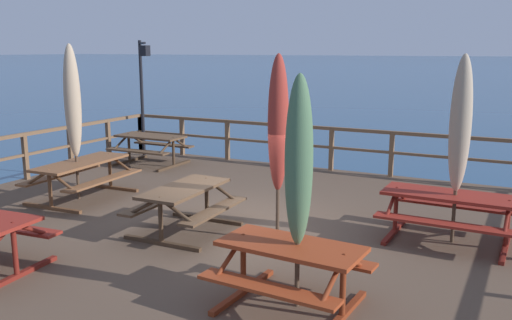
# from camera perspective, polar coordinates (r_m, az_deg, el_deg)

# --- Properties ---
(ground_plane) EXTENTS (600.00, 600.00, 0.00)m
(ground_plane) POSITION_cam_1_polar(r_m,az_deg,el_deg) (9.77, -2.04, -11.16)
(ground_plane) COLOR navy
(wooden_deck) EXTENTS (12.19, 9.95, 0.79)m
(wooden_deck) POSITION_cam_1_polar(r_m,az_deg,el_deg) (9.62, -2.06, -8.98)
(wooden_deck) COLOR brown
(wooden_deck) RESTS_ON ground
(railing_waterside_far) EXTENTS (11.99, 0.10, 1.09)m
(railing_waterside_far) POSITION_cam_1_polar(r_m,az_deg,el_deg) (13.62, 7.88, 1.94)
(railing_waterside_far) COLOR brown
(railing_waterside_far) RESTS_ON wooden_deck
(picnic_table_mid_left) EXTENTS (2.05, 1.43, 0.78)m
(picnic_table_mid_left) POSITION_cam_1_polar(r_m,az_deg,el_deg) (9.06, 19.55, -4.59)
(picnic_table_mid_left) COLOR maroon
(picnic_table_mid_left) RESTS_ON wooden_deck
(picnic_table_back_left) EXTENTS (1.45, 1.77, 0.78)m
(picnic_table_back_left) POSITION_cam_1_polar(r_m,az_deg,el_deg) (9.03, -7.41, -4.11)
(picnic_table_back_left) COLOR brown
(picnic_table_back_left) RESTS_ON wooden_deck
(picnic_table_back_right) EXTENTS (1.50, 2.15, 0.78)m
(picnic_table_back_right) POSITION_cam_1_polar(r_m,az_deg,el_deg) (11.50, -17.72, -1.13)
(picnic_table_back_right) COLOR brown
(picnic_table_back_right) RESTS_ON wooden_deck
(picnic_table_front_right) EXTENTS (1.73, 1.49, 0.78)m
(picnic_table_front_right) POSITION_cam_1_polar(r_m,az_deg,el_deg) (6.45, 3.64, -10.54)
(picnic_table_front_right) COLOR #993819
(picnic_table_front_right) RESTS_ON wooden_deck
(picnic_table_mid_centre) EXTENTS (1.81, 1.41, 0.78)m
(picnic_table_mid_centre) POSITION_cam_1_polar(r_m,az_deg,el_deg) (14.50, -10.93, 1.71)
(picnic_table_mid_centre) COLOR brown
(picnic_table_mid_centre) RESTS_ON wooden_deck
(patio_umbrella_tall_back_right) EXTENTS (0.32, 0.32, 2.91)m
(patio_umbrella_tall_back_right) POSITION_cam_1_polar(r_m,az_deg,el_deg) (8.77, 20.52, 3.43)
(patio_umbrella_tall_back_right) COLOR #4C3828
(patio_umbrella_tall_back_right) RESTS_ON wooden_deck
(patio_umbrella_short_back) EXTENTS (0.32, 0.32, 3.07)m
(patio_umbrella_short_back) POSITION_cam_1_polar(r_m,az_deg,el_deg) (11.30, -18.57, 5.76)
(patio_umbrella_short_back) COLOR #4C3828
(patio_umbrella_short_back) RESTS_ON wooden_deck
(patio_umbrella_tall_back_left) EXTENTS (0.32, 0.32, 2.72)m
(patio_umbrella_tall_back_left) POSITION_cam_1_polar(r_m,az_deg,el_deg) (6.12, 4.49, -0.25)
(patio_umbrella_tall_back_left) COLOR #4C3828
(patio_umbrella_tall_back_left) RESTS_ON wooden_deck
(patio_umbrella_short_front) EXTENTS (0.32, 0.32, 2.91)m
(patio_umbrella_short_front) POSITION_cam_1_polar(r_m,az_deg,el_deg) (8.29, 2.34, 3.73)
(patio_umbrella_short_front) COLOR #4C3828
(patio_umbrella_short_front) RESTS_ON wooden_deck
(lamp_post_hooked) EXTENTS (0.58, 0.48, 3.20)m
(lamp_post_hooked) POSITION_cam_1_polar(r_m,az_deg,el_deg) (15.44, -11.69, 8.09)
(lamp_post_hooked) COLOR black
(lamp_post_hooked) RESTS_ON wooden_deck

